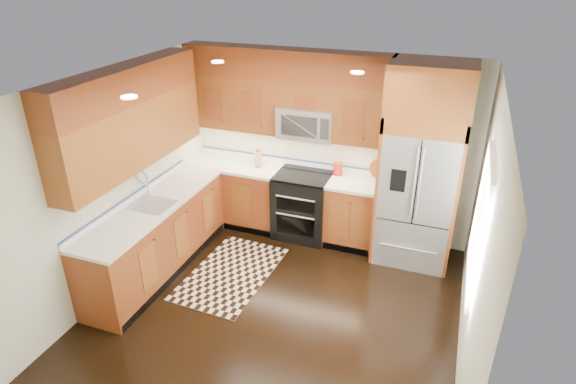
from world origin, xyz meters
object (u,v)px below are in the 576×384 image
(rug, at_px, (231,273))
(refrigerator, at_px, (421,167))
(range, at_px, (303,205))
(knife_block, at_px, (258,159))
(utensil_crock, at_px, (338,166))

(rug, bearing_deg, refrigerator, 32.81)
(range, height_order, knife_block, knife_block)
(range, relative_size, knife_block, 3.61)
(range, bearing_deg, refrigerator, -1.40)
(utensil_crock, bearing_deg, range, -157.72)
(rug, bearing_deg, utensil_crock, 58.24)
(range, height_order, refrigerator, refrigerator)
(utensil_crock, bearing_deg, knife_block, -175.26)
(utensil_crock, bearing_deg, refrigerator, -11.12)
(rug, relative_size, utensil_crock, 4.30)
(refrigerator, bearing_deg, range, 178.60)
(knife_block, xyz_separation_m, utensil_crock, (1.15, 0.10, 0.02))
(refrigerator, bearing_deg, utensil_crock, 168.88)
(range, xyz_separation_m, utensil_crock, (0.44, 0.18, 0.60))
(range, height_order, utensil_crock, utensil_crock)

